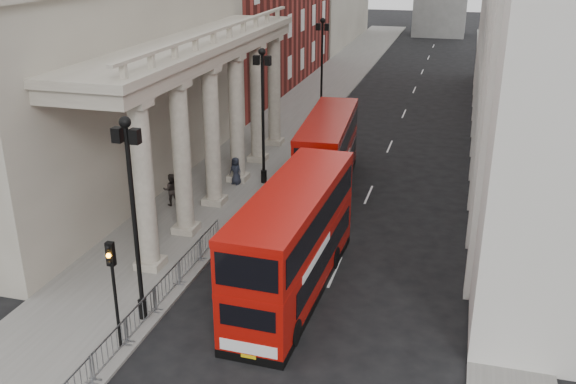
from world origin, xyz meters
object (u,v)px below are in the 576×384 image
(lamp_post_south, at_px, (133,208))
(pedestrian_a, at_px, (139,221))
(traffic_light, at_px, (113,276))
(lamp_post_north, at_px, (322,62))
(pedestrian_b, at_px, (171,190))
(lamp_post_mid, at_px, (263,108))
(bus_far, at_px, (328,152))
(pedestrian_c, at_px, (236,171))
(bus_near, at_px, (293,239))

(lamp_post_south, xyz_separation_m, pedestrian_a, (-3.65, 6.71, -3.88))
(lamp_post_south, xyz_separation_m, traffic_light, (0.10, -2.02, -1.80))
(lamp_post_north, relative_size, pedestrian_b, 4.41)
(lamp_post_mid, distance_m, traffic_light, 18.11)
(lamp_post_mid, distance_m, bus_far, 4.72)
(pedestrian_a, xyz_separation_m, pedestrian_c, (2.06, 8.58, -0.05))
(lamp_post_mid, xyz_separation_m, pedestrian_b, (-3.95, -4.91, -3.85))
(lamp_post_mid, relative_size, bus_near, 0.75)
(traffic_light, height_order, pedestrian_a, traffic_light)
(traffic_light, relative_size, pedestrian_b, 2.28)
(lamp_post_mid, bearing_deg, lamp_post_south, -90.00)
(bus_near, xyz_separation_m, pedestrian_b, (-9.14, 7.22, -1.42))
(pedestrian_b, height_order, pedestrian_c, pedestrian_b)
(lamp_post_north, xyz_separation_m, pedestrian_c, (-1.59, -16.71, -3.93))
(bus_near, bearing_deg, bus_far, 97.58)
(bus_near, bearing_deg, lamp_post_north, 102.32)
(lamp_post_mid, xyz_separation_m, lamp_post_north, (0.00, 16.00, 0.00))
(lamp_post_north, relative_size, pedestrian_a, 4.55)
(pedestrian_b, bearing_deg, pedestrian_a, 67.83)
(lamp_post_mid, relative_size, pedestrian_a, 4.55)
(bus_far, xyz_separation_m, pedestrian_c, (-5.52, -1.16, -1.36))
(lamp_post_north, relative_size, traffic_light, 1.93)
(lamp_post_north, distance_m, pedestrian_b, 21.62)
(traffic_light, distance_m, pedestrian_a, 9.73)
(bus_far, bearing_deg, lamp_post_south, -107.47)
(traffic_light, xyz_separation_m, pedestrian_c, (-1.69, 17.31, -2.13))
(bus_far, distance_m, pedestrian_c, 5.80)
(pedestrian_a, relative_size, pedestrian_c, 1.06)
(lamp_post_north, xyz_separation_m, bus_far, (3.93, -15.55, -2.57))
(lamp_post_south, distance_m, lamp_post_north, 32.00)
(pedestrian_b, bearing_deg, pedestrian_c, -145.39)
(lamp_post_mid, distance_m, pedestrian_c, 4.30)
(bus_near, bearing_deg, pedestrian_c, 122.57)
(pedestrian_b, relative_size, pedestrian_c, 1.10)
(lamp_post_north, height_order, bus_far, lamp_post_north)
(lamp_post_north, bearing_deg, pedestrian_c, -95.43)
(pedestrian_c, bearing_deg, lamp_post_mid, 41.74)
(lamp_post_north, distance_m, bus_far, 16.25)
(traffic_light, bearing_deg, lamp_post_mid, 90.32)
(lamp_post_mid, bearing_deg, pedestrian_b, -128.80)
(lamp_post_mid, distance_m, lamp_post_north, 16.00)
(pedestrian_a, height_order, pedestrian_b, pedestrian_b)
(bus_near, height_order, bus_far, bus_near)
(bus_near, distance_m, pedestrian_c, 13.36)
(lamp_post_south, height_order, bus_near, lamp_post_south)
(lamp_post_south, bearing_deg, lamp_post_mid, 90.00)
(traffic_light, relative_size, pedestrian_c, 2.50)
(lamp_post_south, bearing_deg, pedestrian_a, 118.54)
(lamp_post_south, height_order, pedestrian_b, lamp_post_south)
(lamp_post_north, distance_m, pedestrian_a, 25.84)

